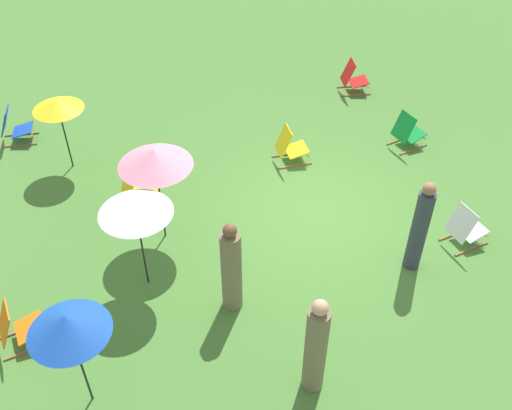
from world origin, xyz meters
TOP-DOWN VIEW (x-y plane):
  - ground_plane at (0.00, 0.00)m, footprint 40.00×40.00m
  - deckchair_1 at (4.06, -2.55)m, footprint 0.59×0.83m
  - deckchair_2 at (1.52, -2.72)m, footprint 0.63×0.84m
  - deckchair_3 at (1.25, 3.23)m, footprint 0.58×0.82m
  - deckchair_4 at (1.73, -0.07)m, footprint 0.50×0.78m
  - deckchair_5 at (-1.54, -2.26)m, footprint 0.59×0.83m
  - deckchair_6 at (4.22, 5.53)m, footprint 0.57×0.81m
  - deckchair_8 at (-1.51, 5.42)m, footprint 0.60×0.83m
  - umbrella_0 at (-2.81, 4.48)m, footprint 1.07×1.07m
  - umbrella_1 at (0.21, 2.89)m, footprint 1.27×1.27m
  - umbrella_2 at (2.89, 4.41)m, footprint 1.01×1.01m
  - umbrella_3 at (-0.84, 3.38)m, footprint 1.16×1.16m
  - person_0 at (-1.71, 2.12)m, footprint 0.39×0.39m
  - person_1 at (-3.48, 1.40)m, footprint 0.35×0.35m
  - person_2 at (-1.77, -1.11)m, footprint 0.33×0.33m

SIDE VIEW (x-z plane):
  - ground_plane at x=0.00m, z-range 0.00..0.00m
  - deckchair_1 at x=4.06m, z-range -0.05..0.79m
  - deckchair_2 at x=1.52m, z-range -0.05..0.79m
  - deckchair_3 at x=1.25m, z-range -0.05..0.79m
  - deckchair_4 at x=1.73m, z-range -0.05..0.79m
  - deckchair_5 at x=-1.54m, z-range -0.05..0.79m
  - deckchair_6 at x=4.22m, z-range -0.05..0.79m
  - deckchair_8 at x=-1.51m, z-range -0.05..0.79m
  - person_0 at x=-1.71m, z-range -0.05..1.72m
  - person_1 at x=-3.48m, z-range -0.05..1.79m
  - person_2 at x=-1.77m, z-range -0.04..1.79m
  - umbrella_2 at x=2.89m, z-range 0.70..2.32m
  - umbrella_3 at x=-0.84m, z-range 0.79..2.62m
  - umbrella_0 at x=-2.81m, z-range 0.77..2.64m
  - umbrella_1 at x=0.21m, z-range 0.81..2.76m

